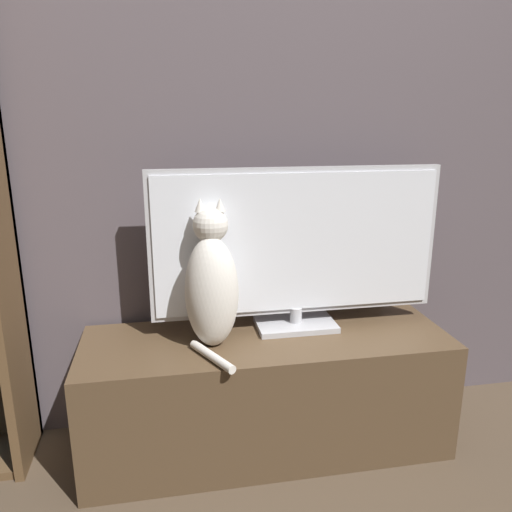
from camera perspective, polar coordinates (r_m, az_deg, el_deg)
wall_back at (r=1.88m, az=-0.27°, el=19.18°), size 4.80×0.05×2.60m
tv_stand at (r=1.88m, az=1.23°, el=-15.22°), size 1.29×0.43×0.43m
tv at (r=1.77m, az=4.72°, el=1.04°), size 1.04×0.17×0.58m
cat at (r=1.66m, az=-5.09°, el=-3.30°), size 0.20×0.32×0.50m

